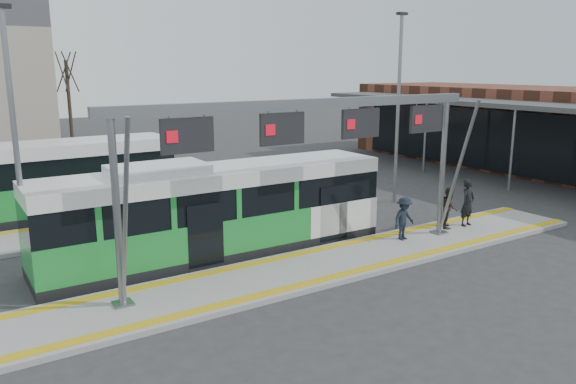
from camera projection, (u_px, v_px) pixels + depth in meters
name	position (u px, v px, depth m)	size (l,w,h in m)	color
ground	(327.00, 266.00, 18.07)	(120.00, 120.00, 0.00)	#2D2D30
platform_main	(327.00, 264.00, 18.05)	(22.00, 3.00, 0.15)	gray
platform_second	(127.00, 225.00, 22.48)	(20.00, 3.00, 0.15)	gray
tactile_main	(327.00, 262.00, 18.03)	(22.00, 2.65, 0.02)	gold
tactile_second	(119.00, 217.00, 23.40)	(20.00, 0.35, 0.02)	gold
gantry	(315.00, 133.00, 17.15)	(13.00, 1.68, 5.20)	slate
hero_bus	(216.00, 211.00, 18.96)	(12.03, 2.66, 3.30)	black
bg_bus_green	(17.00, 184.00, 23.06)	(12.76, 2.94, 3.18)	black
passenger_a	(468.00, 203.00, 21.99)	(0.68, 0.45, 1.86)	black
passenger_b	(449.00, 207.00, 21.77)	(0.77, 0.60, 1.59)	#2C211D
passenger_c	(404.00, 218.00, 20.23)	(1.02, 0.58, 1.57)	black
tree_left	(2.00, 65.00, 40.78)	(1.40, 1.40, 8.45)	#382B21
tree_mid	(67.00, 73.00, 43.74)	(1.40, 1.40, 7.68)	#382B21
lamp_west	(15.00, 143.00, 15.64)	(0.50, 0.25, 7.93)	slate
lamp_east	(398.00, 105.00, 25.61)	(0.50, 0.25, 8.63)	slate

